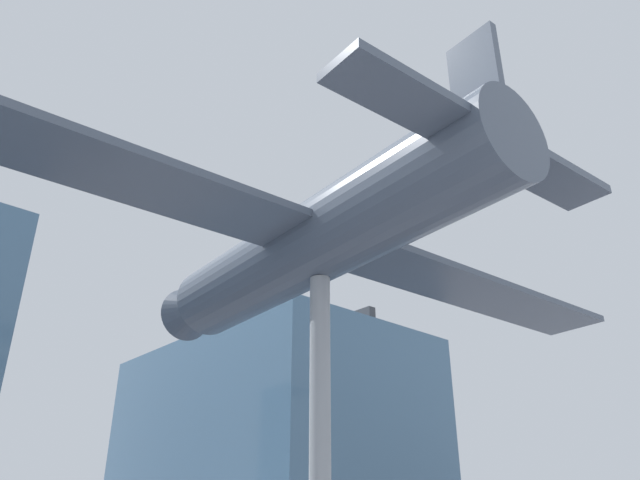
{
  "coord_description": "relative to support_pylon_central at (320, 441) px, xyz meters",
  "views": [
    {
      "loc": [
        -8.81,
        -9.85,
        1.79
      ],
      "look_at": [
        0.0,
        0.0,
        8.12
      ],
      "focal_mm": 35.0,
      "sensor_mm": 36.0,
      "label": 1
    }
  ],
  "objects": [
    {
      "name": "suspended_airplane",
      "position": [
        0.02,
        0.29,
        4.56
      ],
      "size": [
        21.56,
        12.85,
        3.56
      ],
      "rotation": [
        0.0,
        0.0,
        -0.07
      ],
      "color": "#4C5666",
      "rests_on": "support_pylon_central"
    },
    {
      "name": "support_pylon_central",
      "position": [
        0.0,
        0.0,
        0.0
      ],
      "size": [
        0.45,
        0.45,
        7.15
      ],
      "color": "#999EA3",
      "rests_on": "ground_plane"
    },
    {
      "name": "glass_pavilion_right",
      "position": [
        9.0,
        13.41,
        1.33
      ],
      "size": [
        9.01,
        13.97,
        10.39
      ],
      "color": "slate",
      "rests_on": "ground_plane"
    }
  ]
}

